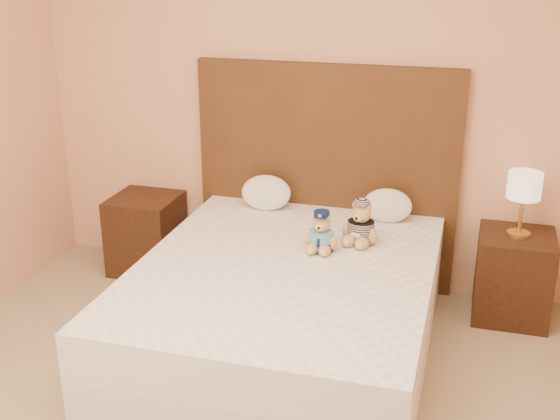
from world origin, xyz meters
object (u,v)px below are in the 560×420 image
object	(u,v)px
nightstand_left	(146,234)
nightstand_right	(513,276)
pillow_right	(387,204)
bed	(285,309)
teddy_prisoner	(361,223)
lamp	(524,189)
teddy_police	(321,231)
pillow_left	(266,191)

from	to	relation	value
nightstand_left	nightstand_right	xyz separation A→B (m)	(2.50, 0.00, 0.00)
pillow_right	bed	bearing A→B (deg)	-118.20
nightstand_right	teddy_prisoner	size ratio (longest dim) A/B	2.12
nightstand_left	teddy_prisoner	size ratio (longest dim) A/B	2.12
nightstand_right	lamp	bearing A→B (deg)	180.00
nightstand_right	teddy_police	size ratio (longest dim) A/B	2.29
nightstand_right	pillow_right	world-z (taller)	pillow_right
lamp	teddy_prisoner	world-z (taller)	lamp
nightstand_right	teddy_prisoner	world-z (taller)	teddy_prisoner
teddy_prisoner	pillow_right	xyz separation A→B (m)	(0.10, 0.42, -0.02)
bed	nightstand_right	distance (m)	1.48
nightstand_left	pillow_left	size ratio (longest dim) A/B	1.62
bed	pillow_left	xyz separation A→B (m)	(-0.36, 0.83, 0.39)
lamp	pillow_left	world-z (taller)	lamp
pillow_left	lamp	bearing A→B (deg)	-1.07
nightstand_right	pillow_right	bearing A→B (deg)	177.87
lamp	pillow_right	bearing A→B (deg)	177.87
teddy_police	nightstand_left	bearing A→B (deg)	159.98
nightstand_left	nightstand_right	world-z (taller)	same
lamp	teddy_police	size ratio (longest dim) A/B	1.67
lamp	teddy_prisoner	size ratio (longest dim) A/B	1.54
lamp	pillow_left	bearing A→B (deg)	178.93
teddy_prisoner	teddy_police	bearing A→B (deg)	-126.42
bed	lamp	size ratio (longest dim) A/B	5.00
pillow_left	pillow_right	world-z (taller)	pillow_left
teddy_police	pillow_left	bearing A→B (deg)	132.74
pillow_right	pillow_left	bearing A→B (deg)	180.00
teddy_prisoner	pillow_left	world-z (taller)	teddy_prisoner
pillow_left	bed	bearing A→B (deg)	-66.39
teddy_prisoner	lamp	bearing A→B (deg)	37.64
bed	teddy_prisoner	size ratio (longest dim) A/B	7.70
teddy_police	teddy_prisoner	distance (m)	0.26
teddy_prisoner	pillow_left	distance (m)	0.83
lamp	pillow_right	distance (m)	0.83
pillow_left	nightstand_right	bearing A→B (deg)	-1.07
nightstand_left	teddy_prisoner	distance (m)	1.69
nightstand_left	teddy_prisoner	bearing A→B (deg)	-13.75
bed	teddy_prisoner	distance (m)	0.67
nightstand_right	teddy_prisoner	distance (m)	1.06
teddy_police	pillow_right	world-z (taller)	teddy_police
teddy_police	pillow_left	size ratio (longest dim) A/B	0.71
nightstand_right	teddy_police	bearing A→B (deg)	-153.28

